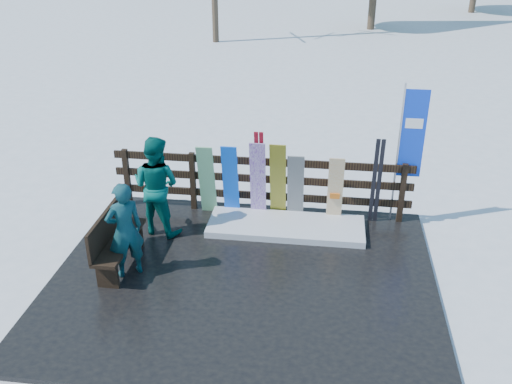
# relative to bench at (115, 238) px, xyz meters

# --- Properties ---
(ground) EXTENTS (700.00, 700.00, 0.00)m
(ground) POSITION_rel_bench_xyz_m (2.08, -0.08, -0.60)
(ground) COLOR white
(ground) RESTS_ON ground
(deck) EXTENTS (6.00, 5.00, 0.08)m
(deck) POSITION_rel_bench_xyz_m (2.08, -0.08, -0.56)
(deck) COLOR black
(deck) RESTS_ON ground
(fence) EXTENTS (5.60, 0.10, 1.15)m
(fence) POSITION_rel_bench_xyz_m (2.08, 2.12, 0.14)
(fence) COLOR black
(fence) RESTS_ON deck
(snow_patch) EXTENTS (2.81, 1.00, 0.12)m
(snow_patch) POSITION_rel_bench_xyz_m (2.62, 1.52, -0.46)
(snow_patch) COLOR white
(snow_patch) RESTS_ON deck
(bench) EXTENTS (0.41, 1.50, 0.97)m
(bench) POSITION_rel_bench_xyz_m (0.00, 0.00, 0.00)
(bench) COLOR black
(bench) RESTS_ON deck
(snowboard_0) EXTENTS (0.29, 0.31, 1.46)m
(snowboard_0) POSITION_rel_bench_xyz_m (1.55, 1.90, 0.21)
(snowboard_0) COLOR blue
(snowboard_0) RESTS_ON deck
(snowboard_1) EXTENTS (0.30, 0.33, 1.43)m
(snowboard_1) POSITION_rel_bench_xyz_m (1.10, 1.90, 0.20)
(snowboard_1) COLOR silver
(snowboard_1) RESTS_ON deck
(snowboard_2) EXTENTS (0.29, 0.41, 1.56)m
(snowboard_2) POSITION_rel_bench_xyz_m (2.43, 1.90, 0.27)
(snowboard_2) COLOR yellow
(snowboard_2) RESTS_ON deck
(snowboard_3) EXTENTS (0.29, 0.28, 1.55)m
(snowboard_3) POSITION_rel_bench_xyz_m (2.06, 1.90, 0.26)
(snowboard_3) COLOR white
(snowboard_3) RESTS_ON deck
(snowboard_4) EXTENTS (0.30, 0.34, 1.35)m
(snowboard_4) POSITION_rel_bench_xyz_m (2.75, 1.90, 0.16)
(snowboard_4) COLOR black
(snowboard_4) RESTS_ON deck
(snowboard_5) EXTENTS (0.28, 0.21, 1.32)m
(snowboard_5) POSITION_rel_bench_xyz_m (3.47, 1.90, 0.15)
(snowboard_5) COLOR white
(snowboard_5) RESTS_ON deck
(ski_pair_a) EXTENTS (0.16, 0.32, 1.74)m
(ski_pair_a) POSITION_rel_bench_xyz_m (2.08, 1.97, 0.35)
(ski_pair_a) COLOR maroon
(ski_pair_a) RESTS_ON deck
(ski_pair_b) EXTENTS (0.17, 0.19, 1.69)m
(ski_pair_b) POSITION_rel_bench_xyz_m (4.19, 1.97, 0.33)
(ski_pair_b) COLOR black
(ski_pair_b) RESTS_ON deck
(rental_flag) EXTENTS (0.45, 0.04, 2.60)m
(rental_flag) POSITION_rel_bench_xyz_m (4.69, 2.17, 1.09)
(rental_flag) COLOR silver
(rental_flag) RESTS_ON deck
(person_front) EXTENTS (0.69, 0.66, 1.58)m
(person_front) POSITION_rel_bench_xyz_m (0.27, -0.20, 0.28)
(person_front) COLOR #135C54
(person_front) RESTS_ON deck
(person_back) EXTENTS (1.03, 0.89, 1.80)m
(person_back) POSITION_rel_bench_xyz_m (0.37, 1.18, 0.38)
(person_back) COLOR #045951
(person_back) RESTS_ON deck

